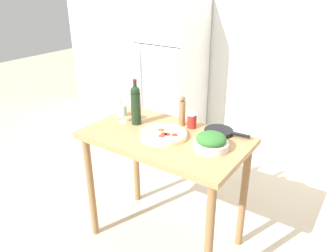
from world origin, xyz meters
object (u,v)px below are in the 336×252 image
Objects in this scene: cast_iron_skillet at (219,132)px; salad_bowl at (211,142)px; wine_bottle at (136,104)px; wine_glass_near at (122,111)px; refrigerator at (173,73)px; pepper_mill at (183,112)px; homemade_pizza at (163,134)px; wine_glass_far at (118,105)px; salt_canister at (192,121)px.

salad_bowl is at bearing -76.90° from cast_iron_skillet.
wine_bottle is 0.13m from wine_glass_near.
refrigerator is at bearing 130.14° from salad_bowl.
refrigerator reaches higher than pepper_mill.
wine_bottle is 0.67m from salad_bowl.
pepper_mill reaches higher than wine_glass_near.
homemade_pizza reaches higher than cast_iron_skillet.
wine_glass_far is 0.87m from salad_bowl.
wine_glass_near is 1.00× the size of wine_glass_far.
wine_glass_near is 0.61× the size of salad_bowl.
wine_glass_far is at bearing -166.23° from salt_canister.
cast_iron_skillet is at bearing 103.10° from salad_bowl.
wine_glass_far is at bearing -72.73° from refrigerator.
wine_bottle reaches higher than cast_iron_skillet.
wine_bottle reaches higher than homemade_pizza.
salt_canister is (-0.27, 0.22, 0.01)m from salad_bowl.
salad_bowl is at bearing -5.01° from wine_glass_far.
pepper_mill is at bearing 88.61° from homemade_pizza.
wine_bottle is 3.06× the size of salt_canister.
cast_iron_skillet is (0.81, 0.16, -0.08)m from wine_glass_far.
salad_bowl is 0.71× the size of cast_iron_skillet.
wine_glass_near is at bearing -152.38° from pepper_mill.
wine_glass_far reaches higher than homemade_pizza.
wine_glass_far reaches higher than salt_canister.
refrigerator reaches higher than salt_canister.
homemade_pizza is (0.51, -0.10, -0.08)m from wine_glass_far.
wine_glass_far is 1.24× the size of salt_canister.
wine_bottle is 1.51× the size of salad_bowl.
cast_iron_skillet is at bearing 3.27° from pepper_mill.
wine_glass_near and wine_glass_far have the same top height.
wine_bottle is at bearing -7.10° from wine_glass_far.
pepper_mill is 1.99× the size of salt_canister.
pepper_mill is 0.68× the size of homemade_pizza.
pepper_mill is (0.41, 0.21, 0.01)m from wine_glass_near.
wine_glass_near is 0.46m from pepper_mill.
cast_iron_skillet is at bearing 11.48° from wine_glass_far.
pepper_mill is at bearing 27.62° from wine_glass_near.
wine_bottle is 1.54× the size of pepper_mill.
homemade_pizza is 1.02× the size of cast_iron_skillet.
wine_glass_near is at bearing -158.93° from wine_bottle.
homemade_pizza is 2.95× the size of salt_canister.
salad_bowl is 0.36m from homemade_pizza.
salt_canister is at bearing -175.09° from cast_iron_skillet.
wine_glass_far is 0.42× the size of homemade_pizza.
pepper_mill is 0.69× the size of cast_iron_skillet.
refrigerator is 5.07× the size of wine_bottle.
salad_bowl is (0.87, -0.08, -0.05)m from wine_glass_far.
cast_iron_skillet is (0.30, 0.02, -0.09)m from pepper_mill.
homemade_pizza is at bearing -138.97° from cast_iron_skillet.
wine_bottle reaches higher than wine_glass_far.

